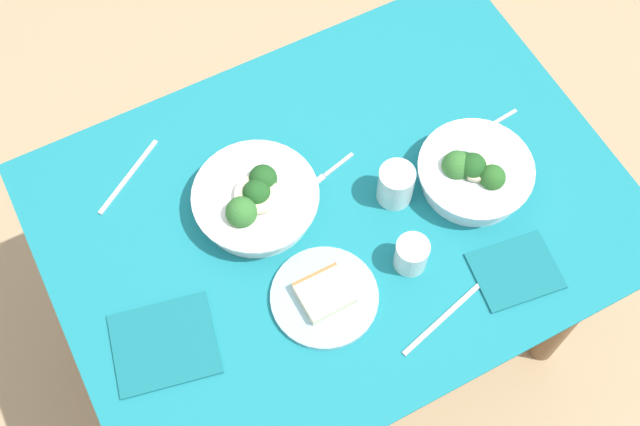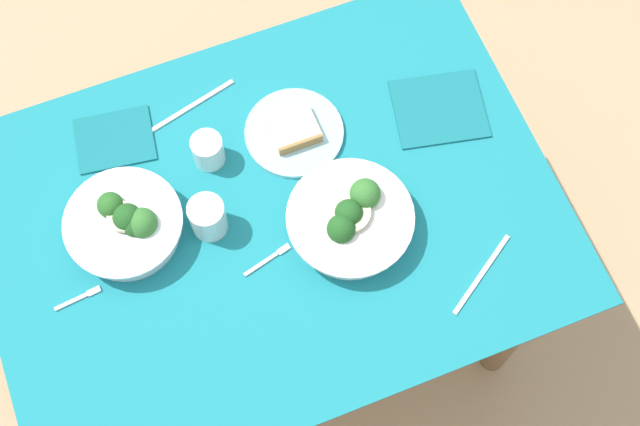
# 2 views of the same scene
# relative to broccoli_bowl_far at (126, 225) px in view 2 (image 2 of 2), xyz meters

# --- Properties ---
(ground_plane) EXTENTS (6.00, 6.00, 0.00)m
(ground_plane) POSITION_rel_broccoli_bowl_far_xyz_m (0.28, -0.07, -0.78)
(ground_plane) COLOR tan
(dining_table) EXTENTS (1.19, 0.87, 0.74)m
(dining_table) POSITION_rel_broccoli_bowl_far_xyz_m (0.28, -0.07, -0.17)
(dining_table) COLOR #197A84
(dining_table) RESTS_ON ground_plane
(broccoli_bowl_far) EXTENTS (0.24, 0.24, 0.10)m
(broccoli_bowl_far) POSITION_rel_broccoli_bowl_far_xyz_m (0.00, 0.00, 0.00)
(broccoli_bowl_far) COLOR white
(broccoli_bowl_far) RESTS_ON dining_table
(broccoli_bowl_near) EXTENTS (0.26, 0.26, 0.10)m
(broccoli_bowl_near) POSITION_rel_broccoli_bowl_far_xyz_m (0.43, -0.16, -0.00)
(broccoli_bowl_near) COLOR white
(broccoli_bowl_near) RESTS_ON dining_table
(bread_side_plate) EXTENTS (0.21, 0.21, 0.04)m
(bread_side_plate) POSITION_rel_broccoli_bowl_far_xyz_m (0.40, 0.09, -0.03)
(bread_side_plate) COLOR #99C6D1
(bread_side_plate) RESTS_ON dining_table
(water_glass_center) EXTENTS (0.08, 0.08, 0.09)m
(water_glass_center) POSITION_rel_broccoli_bowl_far_xyz_m (0.16, -0.05, 0.01)
(water_glass_center) COLOR silver
(water_glass_center) RESTS_ON dining_table
(water_glass_side) EXTENTS (0.07, 0.07, 0.08)m
(water_glass_side) POSITION_rel_broccoli_bowl_far_xyz_m (0.21, 0.10, -0.00)
(water_glass_side) COLOR silver
(water_glass_side) RESTS_ON dining_table
(fork_by_far_bowl) EXTENTS (0.10, 0.02, 0.00)m
(fork_by_far_bowl) POSITION_rel_broccoli_bowl_far_xyz_m (-0.13, -0.10, -0.04)
(fork_by_far_bowl) COLOR #B7B7BC
(fork_by_far_bowl) RESTS_ON dining_table
(fork_by_near_bowl) EXTENTS (0.11, 0.04, 0.00)m
(fork_by_near_bowl) POSITION_rel_broccoli_bowl_far_xyz_m (0.25, -0.16, -0.04)
(fork_by_near_bowl) COLOR #B7B7BC
(fork_by_near_bowl) RESTS_ON dining_table
(table_knife_left) EXTENTS (0.18, 0.12, 0.00)m
(table_knife_left) POSITION_rel_broccoli_bowl_far_xyz_m (0.64, -0.35, -0.04)
(table_knife_left) COLOR #B7B7BC
(table_knife_left) RESTS_ON dining_table
(table_knife_right) EXTENTS (0.21, 0.06, 0.00)m
(table_knife_right) POSITION_rel_broccoli_bowl_far_xyz_m (0.21, 0.23, -0.04)
(table_knife_right) COLOR #B7B7BC
(table_knife_right) RESTS_ON dining_table
(napkin_folded_upper) EXTENTS (0.23, 0.21, 0.01)m
(napkin_folded_upper) POSITION_rel_broccoli_bowl_far_xyz_m (0.72, 0.03, -0.04)
(napkin_folded_upper) COLOR #156870
(napkin_folded_upper) RESTS_ON dining_table
(napkin_folded_lower) EXTENTS (0.18, 0.16, 0.01)m
(napkin_folded_lower) POSITION_rel_broccoli_bowl_far_xyz_m (0.03, 0.22, -0.04)
(napkin_folded_lower) COLOR #156870
(napkin_folded_lower) RESTS_ON dining_table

